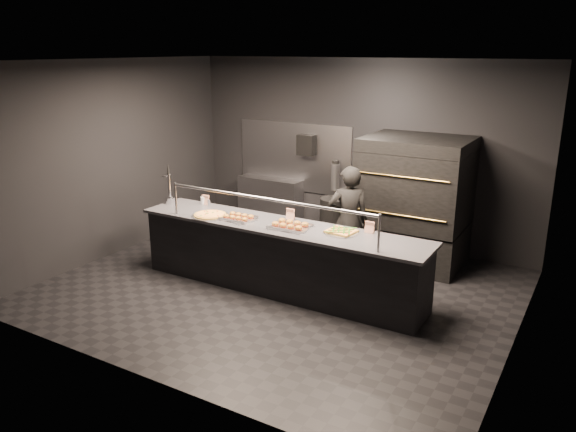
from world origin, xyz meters
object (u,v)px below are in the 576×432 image
(slider_tray_a, at_px, (238,217))
(round_pizza, at_px, (210,215))
(pizza_oven, at_px, (414,201))
(prep_shelf, at_px, (270,202))
(slider_tray_b, at_px, (290,225))
(trash_bin, at_px, (334,221))
(fire_extinguisher, at_px, (335,176))
(square_pizza, at_px, (341,232))
(beer_tap, at_px, (170,192))
(service_counter, at_px, (279,257))
(worker, at_px, (348,221))
(towel_dispenser, at_px, (307,145))

(slider_tray_a, bearing_deg, round_pizza, -170.41)
(pizza_oven, xyz_separation_m, prep_shelf, (-2.80, 0.42, -0.52))
(slider_tray_b, bearing_deg, round_pizza, -174.83)
(prep_shelf, distance_m, trash_bin, 1.42)
(fire_extinguisher, height_order, trash_bin, fire_extinguisher)
(slider_tray_b, xyz_separation_m, square_pizza, (0.66, 0.14, -0.01))
(beer_tap, distance_m, slider_tray_b, 2.15)
(prep_shelf, bearing_deg, round_pizza, -76.98)
(service_counter, bearing_deg, fire_extinguisher, 98.30)
(beer_tap, relative_size, worker, 0.38)
(towel_dispenser, xyz_separation_m, round_pizza, (-0.13, -2.54, -0.61))
(service_counter, xyz_separation_m, trash_bin, (-0.20, 2.06, -0.08))
(round_pizza, bearing_deg, slider_tray_a, 9.59)
(beer_tap, bearing_deg, slider_tray_b, -3.03)
(worker, bearing_deg, prep_shelf, -66.05)
(towel_dispenser, relative_size, square_pizza, 0.81)
(pizza_oven, height_order, towel_dispenser, pizza_oven)
(towel_dispenser, height_order, worker, towel_dispenser)
(prep_shelf, height_order, slider_tray_a, slider_tray_a)
(service_counter, xyz_separation_m, pizza_oven, (1.20, 1.90, 0.50))
(slider_tray_b, relative_size, square_pizza, 1.31)
(slider_tray_a, distance_m, trash_bin, 2.25)
(round_pizza, bearing_deg, square_pizza, 7.54)
(square_pizza, distance_m, trash_bin, 2.30)
(prep_shelf, bearing_deg, towel_dispenser, 5.71)
(pizza_oven, xyz_separation_m, trash_bin, (-1.40, 0.16, -0.58))
(service_counter, relative_size, square_pizza, 9.54)
(service_counter, height_order, round_pizza, service_counter)
(service_counter, relative_size, prep_shelf, 3.42)
(slider_tray_a, distance_m, square_pizza, 1.46)
(service_counter, bearing_deg, worker, 61.76)
(pizza_oven, distance_m, worker, 1.13)
(fire_extinguisher, bearing_deg, square_pizza, -62.46)
(service_counter, bearing_deg, slider_tray_a, -172.68)
(slider_tray_a, xyz_separation_m, trash_bin, (0.40, 2.14, -0.56))
(trash_bin, xyz_separation_m, worker, (0.74, -1.06, 0.41))
(service_counter, bearing_deg, trash_bin, 95.53)
(service_counter, bearing_deg, pizza_oven, 57.73)
(prep_shelf, distance_m, round_pizza, 2.58)
(beer_tap, relative_size, round_pizza, 1.19)
(fire_extinguisher, relative_size, beer_tap, 0.83)
(slider_tray_b, xyz_separation_m, worker, (0.35, 1.04, -0.16))
(slider_tray_a, bearing_deg, square_pizza, 6.93)
(service_counter, xyz_separation_m, worker, (0.54, 1.00, 0.33))
(pizza_oven, height_order, trash_bin, pizza_oven)
(square_pizza, distance_m, worker, 0.97)
(slider_tray_a, height_order, square_pizza, slider_tray_a)
(pizza_oven, relative_size, round_pizza, 3.74)
(slider_tray_b, relative_size, worker, 0.36)
(towel_dispenser, xyz_separation_m, slider_tray_b, (1.09, -2.43, -0.60))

